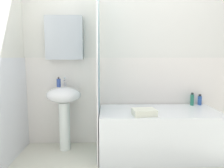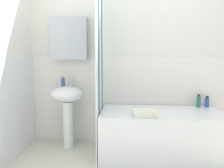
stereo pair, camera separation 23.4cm
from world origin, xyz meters
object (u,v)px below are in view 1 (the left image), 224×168
bathtub (158,132)px  towel_folded (144,112)px  soap_dispenser (59,83)px  body_wash_bottle (200,100)px  sink (64,104)px  conditioner_bottle (192,99)px

bathtub → towel_folded: towel_folded is taller
soap_dispenser → body_wash_bottle: (1.89, 0.10, -0.26)m
sink → towel_folded: sink is taller
sink → towel_folded: (0.97, -0.37, -0.01)m
body_wash_bottle → conditioner_bottle: size_ratio=0.85×
body_wash_bottle → conditioner_bottle: conditioner_bottle is taller
soap_dispenser → towel_folded: soap_dispenser is taller
soap_dispenser → body_wash_bottle: bearing=3.0°
sink → body_wash_bottle: 1.82m
body_wash_bottle → conditioner_bottle: (-0.11, -0.02, 0.01)m
body_wash_bottle → sink: bearing=-175.8°
towel_folded → body_wash_bottle: bearing=30.8°
soap_dispenser → conditioner_bottle: size_ratio=0.76×
sink → conditioner_bottle: bearing=3.7°
soap_dispenser → body_wash_bottle: soap_dispenser is taller
towel_folded → bathtub: bearing=44.5°
body_wash_bottle → towel_folded: (-0.85, -0.50, -0.03)m
sink → conditioner_bottle: (1.71, 0.11, 0.03)m
bathtub → towel_folded: size_ratio=5.74×
soap_dispenser → bathtub: size_ratio=0.09×
soap_dispenser → bathtub: bearing=-8.5°
conditioner_bottle → bathtub: bearing=-152.5°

